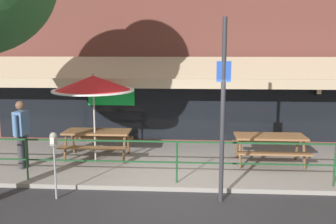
{
  "coord_description": "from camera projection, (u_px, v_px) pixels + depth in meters",
  "views": [
    {
      "loc": [
        0.32,
        -7.76,
        3.08
      ],
      "look_at": [
        -0.28,
        1.6,
        1.5
      ],
      "focal_mm": 40.0,
      "sensor_mm": 36.0,
      "label": 1
    }
  ],
  "objects": [
    {
      "name": "patio_railing",
      "position": [
        177.0,
        153.0,
        8.33
      ],
      "size": [
        13.84,
        0.04,
        0.97
      ],
      "color": "#194723",
      "rests_on": "patio_deck"
    },
    {
      "name": "ground_plane",
      "position": [
        176.0,
        192.0,
        8.17
      ],
      "size": [
        120.0,
        120.0,
        0.0
      ],
      "primitive_type": "plane",
      "color": "#2D2D30"
    },
    {
      "name": "restaurant_building",
      "position": [
        182.0,
        10.0,
        11.62
      ],
      "size": [
        15.0,
        1.6,
        8.62
      ],
      "color": "brown",
      "rests_on": "ground"
    },
    {
      "name": "patio_umbrella_left",
      "position": [
        93.0,
        84.0,
        9.8
      ],
      "size": [
        2.14,
        2.14,
        2.38
      ],
      "color": "#B7B2A8",
      "rests_on": "patio_deck"
    },
    {
      "name": "patio_deck",
      "position": [
        179.0,
        162.0,
        10.13
      ],
      "size": [
        15.0,
        4.0,
        0.1
      ],
      "primitive_type": "cube",
      "color": "gray",
      "rests_on": "ground"
    },
    {
      "name": "picnic_table_left",
      "position": [
        97.0,
        136.0,
        10.29
      ],
      "size": [
        1.8,
        1.42,
        0.76
      ],
      "color": "brown",
      "rests_on": "patio_deck"
    },
    {
      "name": "street_sign_pole",
      "position": [
        223.0,
        110.0,
        7.35
      ],
      "size": [
        0.28,
        0.09,
        3.68
      ],
      "color": "#2D2D33",
      "rests_on": "ground"
    },
    {
      "name": "picnic_table_centre",
      "position": [
        270.0,
        141.0,
        9.74
      ],
      "size": [
        1.8,
        1.42,
        0.76
      ],
      "color": "brown",
      "rests_on": "patio_deck"
    },
    {
      "name": "parking_meter_near",
      "position": [
        54.0,
        145.0,
        7.6
      ],
      "size": [
        0.15,
        0.16,
        1.42
      ],
      "color": "gray",
      "rests_on": "ground"
    },
    {
      "name": "pedestrian_walking",
      "position": [
        22.0,
        131.0,
        9.38
      ],
      "size": [
        0.28,
        0.62,
        1.71
      ],
      "color": "#333338",
      "rests_on": "patio_deck"
    }
  ]
}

